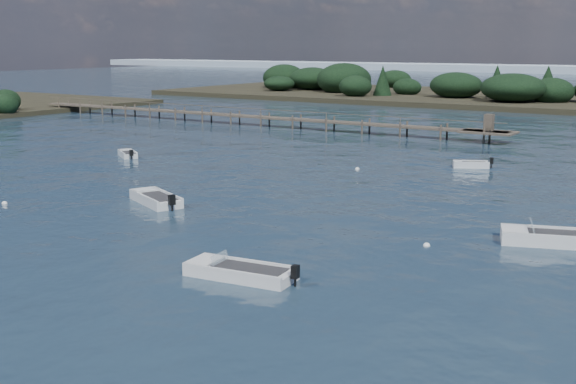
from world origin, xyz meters
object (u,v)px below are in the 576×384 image
Objects in this scene: tender_far_grey_b at (471,166)px; dinghy_mid_white_b at (555,240)px; jetty at (265,118)px; tender_far_grey at (128,155)px; dinghy_mid_white_a at (240,274)px; dinghy_mid_grey at (156,201)px.

dinghy_mid_white_b reaches higher than tender_far_grey_b.
jetty is (-39.72, 33.19, 0.81)m from dinghy_mid_white_b.
tender_far_grey_b reaches higher than tender_far_grey.
dinghy_mid_white_b reaches higher than dinghy_mid_white_a.
dinghy_mid_white_b is at bearing -60.46° from tender_far_grey_b.
tender_far_grey is 18.65m from dinghy_mid_grey.
dinghy_mid_white_b is (9.28, 11.95, 0.03)m from dinghy_mid_white_a.
tender_far_grey_b is 30.52m from dinghy_mid_white_a.
jetty is at bearing 140.12° from dinghy_mid_white_b.
dinghy_mid_white_b is at bearing 52.16° from dinghy_mid_white_a.
tender_far_grey is (-25.52, -10.37, -0.00)m from tender_far_grey_b.
dinghy_mid_white_a is at bearing -127.84° from dinghy_mid_white_b.
tender_far_grey is 0.61× the size of dinghy_mid_white_a.
dinghy_mid_grey is 0.07× the size of jetty.
dinghy_mid_grey is (-12.36, 8.25, 0.01)m from dinghy_mid_white_a.
dinghy_mid_white_a is at bearing -87.70° from tender_far_grey_b.
dinghy_mid_white_a is 0.07× the size of jetty.
tender_far_grey_b is at bearing 22.12° from tender_far_grey.
dinghy_mid_white_b is (36.03, -8.17, 0.03)m from tender_far_grey.
jetty is at bearing 123.99° from dinghy_mid_white_a.
dinghy_mid_grey reaches higher than tender_far_grey.
dinghy_mid_white_b is 51.77m from jetty.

